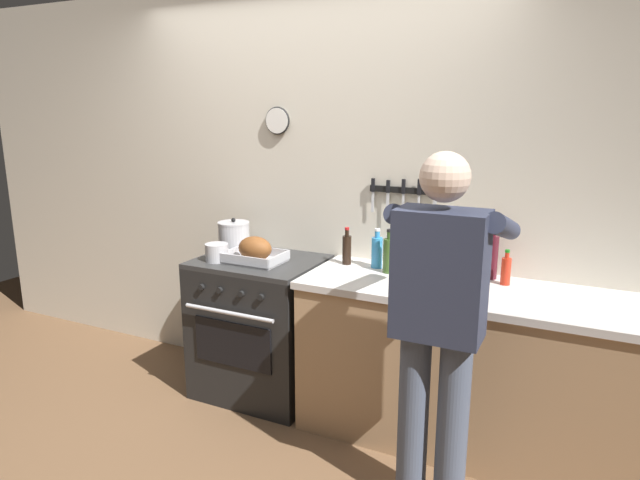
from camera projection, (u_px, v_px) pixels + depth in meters
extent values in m
cube|color=beige|center=(316.00, 191.00, 3.65)|extent=(6.00, 0.10, 2.60)
cube|color=black|center=(404.00, 190.00, 3.32)|extent=(0.42, 0.02, 0.04)
cube|color=silver|center=(373.00, 202.00, 3.42)|extent=(0.02, 0.00, 0.12)
cube|color=black|center=(373.00, 185.00, 3.39)|extent=(0.02, 0.02, 0.08)
cube|color=silver|center=(388.00, 206.00, 3.38)|extent=(0.02, 0.00, 0.16)
cube|color=black|center=(388.00, 186.00, 3.35)|extent=(0.02, 0.02, 0.08)
cube|color=silver|center=(403.00, 209.00, 3.34)|extent=(0.01, 0.00, 0.18)
cube|color=black|center=(404.00, 186.00, 3.31)|extent=(0.02, 0.02, 0.09)
cube|color=silver|center=(418.00, 211.00, 3.30)|extent=(0.01, 0.00, 0.19)
cube|color=black|center=(419.00, 187.00, 3.27)|extent=(0.02, 0.02, 0.09)
cube|color=silver|center=(434.00, 213.00, 3.26)|extent=(0.02, 0.00, 0.20)
cube|color=black|center=(436.00, 189.00, 3.23)|extent=(0.02, 0.02, 0.08)
cylinder|color=white|center=(277.00, 121.00, 3.59)|extent=(0.16, 0.02, 0.16)
torus|color=black|center=(277.00, 121.00, 3.59)|extent=(0.18, 0.02, 0.18)
cube|color=tan|center=(485.00, 374.00, 3.03)|extent=(2.00, 0.62, 0.86)
cube|color=silver|center=(491.00, 295.00, 2.92)|extent=(2.03, 0.65, 0.04)
cube|color=black|center=(261.00, 329.00, 3.63)|extent=(0.76, 0.62, 0.87)
cube|color=black|center=(233.00, 344.00, 3.35)|extent=(0.53, 0.01, 0.28)
cube|color=#2D2D2D|center=(259.00, 262.00, 3.53)|extent=(0.76, 0.62, 0.03)
cylinder|color=black|center=(201.00, 287.00, 3.36)|extent=(0.04, 0.02, 0.04)
cylinder|color=black|center=(219.00, 290.00, 3.31)|extent=(0.04, 0.02, 0.04)
cylinder|color=black|center=(241.00, 294.00, 3.24)|extent=(0.04, 0.02, 0.04)
cylinder|color=black|center=(261.00, 297.00, 3.18)|extent=(0.04, 0.02, 0.04)
cylinder|color=silver|center=(228.00, 313.00, 3.28)|extent=(0.61, 0.02, 0.02)
cylinder|color=#4C566B|center=(413.00, 420.00, 2.58)|extent=(0.14, 0.14, 0.86)
cylinder|color=#4C566B|center=(452.00, 430.00, 2.51)|extent=(0.14, 0.14, 0.86)
cube|color=#2D3347|center=(440.00, 275.00, 2.38)|extent=(0.38, 0.22, 0.56)
sphere|color=beige|center=(445.00, 177.00, 2.28)|extent=(0.21, 0.21, 0.21)
cylinder|color=#2D3347|center=(411.00, 219.00, 2.64)|extent=(0.09, 0.55, 0.22)
cylinder|color=#2D3347|center=(503.00, 227.00, 2.46)|extent=(0.09, 0.55, 0.22)
cube|color=#B7B7BC|center=(255.00, 261.00, 3.46)|extent=(0.34, 0.25, 0.01)
cube|color=#B7B7BC|center=(244.00, 261.00, 3.35)|extent=(0.34, 0.01, 0.05)
cube|color=#B7B7BC|center=(266.00, 251.00, 3.56)|extent=(0.34, 0.01, 0.05)
cube|color=#B7B7BC|center=(232.00, 253.00, 3.53)|extent=(0.01, 0.25, 0.05)
cube|color=#B7B7BC|center=(279.00, 259.00, 3.38)|extent=(0.01, 0.25, 0.05)
ellipsoid|color=brown|center=(255.00, 248.00, 3.44)|extent=(0.22, 0.16, 0.15)
cylinder|color=#B7B7BC|center=(234.00, 238.00, 3.69)|extent=(0.20, 0.20, 0.19)
cylinder|color=#B2B2B7|center=(233.00, 223.00, 3.67)|extent=(0.21, 0.21, 0.01)
sphere|color=black|center=(233.00, 220.00, 3.66)|extent=(0.03, 0.03, 0.03)
cylinder|color=#B7B7BC|center=(217.00, 252.00, 3.47)|extent=(0.14, 0.14, 0.11)
cube|color=tan|center=(450.00, 284.00, 3.00)|extent=(0.36, 0.24, 0.02)
cylinder|color=#997F4C|center=(421.00, 257.00, 3.19)|extent=(0.06, 0.06, 0.20)
cylinder|color=#997F4C|center=(422.00, 236.00, 3.17)|extent=(0.03, 0.03, 0.04)
cylinder|color=black|center=(422.00, 231.00, 3.16)|extent=(0.03, 0.03, 0.01)
cylinder|color=black|center=(347.00, 250.00, 3.40)|extent=(0.05, 0.05, 0.18)
cylinder|color=black|center=(347.00, 233.00, 3.37)|extent=(0.02, 0.02, 0.04)
cylinder|color=#B21919|center=(347.00, 229.00, 3.37)|extent=(0.03, 0.03, 0.01)
cylinder|color=#338CCC|center=(377.00, 253.00, 3.33)|extent=(0.07, 0.07, 0.18)
cylinder|color=#338CCC|center=(377.00, 234.00, 3.30)|extent=(0.03, 0.03, 0.04)
cylinder|color=white|center=(377.00, 230.00, 3.29)|extent=(0.03, 0.03, 0.01)
cylinder|color=red|center=(506.00, 271.00, 3.01)|extent=(0.05, 0.05, 0.15)
cylinder|color=red|center=(507.00, 255.00, 2.99)|extent=(0.02, 0.02, 0.03)
cylinder|color=#197219|center=(507.00, 251.00, 2.98)|extent=(0.03, 0.03, 0.01)
cylinder|color=#47141E|center=(491.00, 257.00, 3.11)|extent=(0.07, 0.07, 0.24)
cylinder|color=#47141E|center=(493.00, 231.00, 3.08)|extent=(0.03, 0.03, 0.05)
cylinder|color=maroon|center=(494.00, 225.00, 3.07)|extent=(0.04, 0.04, 0.01)
cylinder|color=#385623|center=(389.00, 256.00, 3.22)|extent=(0.07, 0.07, 0.20)
cylinder|color=#385623|center=(390.00, 235.00, 3.20)|extent=(0.03, 0.03, 0.04)
cylinder|color=black|center=(390.00, 230.00, 3.19)|extent=(0.03, 0.03, 0.01)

